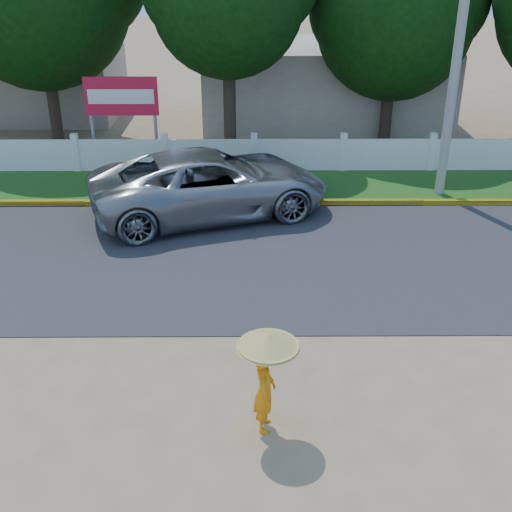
{
  "coord_description": "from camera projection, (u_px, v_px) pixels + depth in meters",
  "views": [
    {
      "loc": [
        -0.08,
        -9.71,
        7.09
      ],
      "look_at": [
        0.0,
        2.0,
        1.3
      ],
      "focal_mm": 45.0,
      "sensor_mm": 36.0,
      "label": 1
    }
  ],
  "objects": [
    {
      "name": "building_near",
      "position": [
        324.0,
        83.0,
        27.29
      ],
      "size": [
        10.0,
        6.0,
        3.2
      ],
      "primitive_type": "cube",
      "color": "#B7AD99",
      "rests_on": "ground"
    },
    {
      "name": "road",
      "position": [
        255.0,
        258.0,
        15.88
      ],
      "size": [
        60.0,
        7.0,
        0.02
      ],
      "primitive_type": "cube",
      "color": "#38383A",
      "rests_on": "ground"
    },
    {
      "name": "billboard",
      "position": [
        122.0,
        101.0,
        21.89
      ],
      "size": [
        2.5,
        0.13,
        2.95
      ],
      "color": "gray",
      "rests_on": "ground"
    },
    {
      "name": "vehicle",
      "position": [
        210.0,
        184.0,
        18.02
      ],
      "size": [
        7.31,
        5.06,
        1.85
      ],
      "primitive_type": "imported",
      "rotation": [
        0.0,
        0.0,
        1.9
      ],
      "color": "#919498",
      "rests_on": "ground"
    },
    {
      "name": "monk_with_parasol",
      "position": [
        266.0,
        368.0,
        9.87
      ],
      "size": [
        0.99,
        0.99,
        1.79
      ],
      "color": "orange",
      "rests_on": "ground"
    },
    {
      "name": "ground",
      "position": [
        257.0,
        367.0,
        11.85
      ],
      "size": [
        120.0,
        120.0,
        0.0
      ],
      "primitive_type": "plane",
      "color": "#9E8460",
      "rests_on": "ground"
    },
    {
      "name": "tree_row",
      "position": [
        418.0,
        4.0,
        22.3
      ],
      "size": [
        37.81,
        8.07,
        9.24
      ],
      "color": "#473828",
      "rests_on": "ground"
    },
    {
      "name": "curb",
      "position": [
        255.0,
        203.0,
        19.03
      ],
      "size": [
        40.0,
        0.18,
        0.16
      ],
      "primitive_type": "cube",
      "color": "yellow",
      "rests_on": "ground"
    },
    {
      "name": "utility_pole",
      "position": [
        457.0,
        54.0,
        18.04
      ],
      "size": [
        0.28,
        0.28,
        8.38
      ],
      "primitive_type": "cylinder",
      "color": "gray",
      "rests_on": "ground"
    },
    {
      "name": "fence",
      "position": [
        254.0,
        155.0,
        21.64
      ],
      "size": [
        40.0,
        0.1,
        1.1
      ],
      "primitive_type": "cube",
      "color": "silver",
      "rests_on": "ground"
    },
    {
      "name": "building_far",
      "position": [
        26.0,
        84.0,
        28.19
      ],
      "size": [
        8.0,
        5.0,
        2.8
      ],
      "primitive_type": "cube",
      "color": "#B7AD99",
      "rests_on": "ground"
    },
    {
      "name": "grass_verge",
      "position": [
        254.0,
        185.0,
        20.58
      ],
      "size": [
        60.0,
        3.5,
        0.03
      ],
      "primitive_type": "cube",
      "color": "#2D601E",
      "rests_on": "ground"
    }
  ]
}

